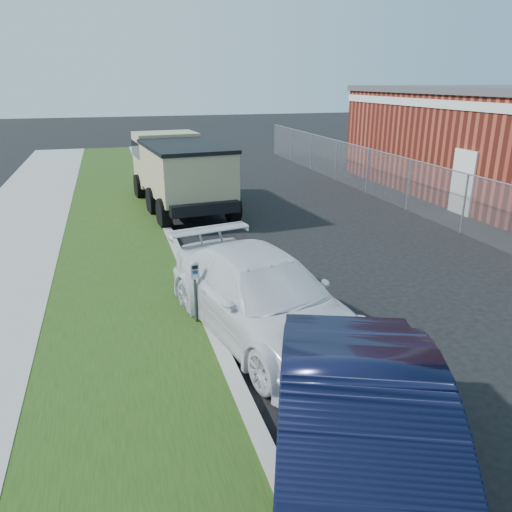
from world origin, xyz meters
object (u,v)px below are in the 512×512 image
object	(u,v)px
navy_sedan	(362,452)
dump_truck	(178,169)
parking_meter	(195,279)
white_wagon	(263,295)

from	to	relation	value
navy_sedan	dump_truck	world-z (taller)	dump_truck
navy_sedan	parking_meter	bearing A→B (deg)	121.97
parking_meter	white_wagon	size ratio (longest dim) A/B	0.24
white_wagon	dump_truck	xyz separation A→B (m)	(-0.08, 10.02, 0.67)
parking_meter	navy_sedan	size ratio (longest dim) A/B	0.24
parking_meter	dump_truck	world-z (taller)	dump_truck
dump_truck	white_wagon	bearing A→B (deg)	-95.12
white_wagon	parking_meter	bearing A→B (deg)	142.81
parking_meter	dump_truck	size ratio (longest dim) A/B	0.18
white_wagon	navy_sedan	distance (m)	4.22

